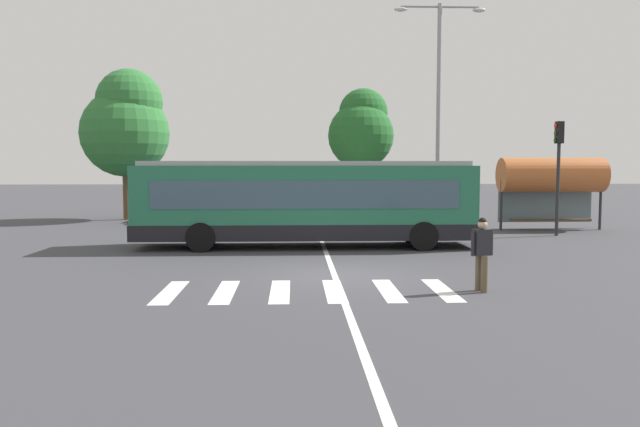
{
  "coord_description": "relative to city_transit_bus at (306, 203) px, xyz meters",
  "views": [
    {
      "loc": [
        -1.19,
        -16.27,
        2.92
      ],
      "look_at": [
        -0.31,
        4.51,
        1.3
      ],
      "focal_mm": 34.93,
      "sensor_mm": 36.0,
      "label": 1
    }
  ],
  "objects": [
    {
      "name": "parked_car_white",
      "position": [
        1.13,
        10.81,
        -0.82
      ],
      "size": [
        1.91,
        4.52,
        1.35
      ],
      "color": "black",
      "rests_on": "ground_plane"
    },
    {
      "name": "background_tree_left",
      "position": [
        -9.31,
        11.58,
        3.51
      ],
      "size": [
        4.66,
        4.66,
        8.0
      ],
      "color": "brown",
      "rests_on": "ground_plane"
    },
    {
      "name": "parked_car_blue",
      "position": [
        -6.9,
        10.83,
        -0.82
      ],
      "size": [
        1.94,
        4.53,
        1.35
      ],
      "color": "black",
      "rests_on": "ground_plane"
    },
    {
      "name": "lane_center_line",
      "position": [
        0.65,
        -3.85,
        -1.59
      ],
      "size": [
        0.16,
        24.0,
        0.01
      ],
      "primitive_type": "cube",
      "color": "silver",
      "rests_on": "ground_plane"
    },
    {
      "name": "city_transit_bus",
      "position": [
        0.0,
        0.0,
        0.0
      ],
      "size": [
        12.06,
        2.66,
        3.06
      ],
      "color": "black",
      "rests_on": "ground_plane"
    },
    {
      "name": "parked_car_black",
      "position": [
        6.53,
        11.03,
        -0.82
      ],
      "size": [
        1.91,
        4.52,
        1.35
      ],
      "color": "black",
      "rests_on": "ground_plane"
    },
    {
      "name": "parked_car_champagne",
      "position": [
        -4.21,
        11.06,
        -0.82
      ],
      "size": [
        1.94,
        4.54,
        1.35
      ],
      "color": "black",
      "rests_on": "ground_plane"
    },
    {
      "name": "pedestrian_crossing_street",
      "position": [
        3.9,
        -8.09,
        -0.62
      ],
      "size": [
        0.56,
        0.38,
        1.72
      ],
      "color": "brown",
      "rests_on": "ground_plane"
    },
    {
      "name": "parked_car_silver",
      "position": [
        3.88,
        10.5,
        -0.82
      ],
      "size": [
        2.04,
        4.58,
        1.35
      ],
      "color": "black",
      "rests_on": "ground_plane"
    },
    {
      "name": "parked_car_red",
      "position": [
        -1.63,
        10.48,
        -0.82
      ],
      "size": [
        1.93,
        4.53,
        1.35
      ],
      "color": "black",
      "rests_on": "ground_plane"
    },
    {
      "name": "traffic_light_far_corner",
      "position": [
        10.47,
        3.1,
        1.57
      ],
      "size": [
        0.33,
        0.32,
        4.71
      ],
      "color": "#28282B",
      "rests_on": "ground_plane"
    },
    {
      "name": "twin_arm_street_lamp",
      "position": [
        6.23,
        6.42,
        4.58
      ],
      "size": [
        4.18,
        0.32,
        10.23
      ],
      "color": "#939399",
      "rests_on": "ground_plane"
    },
    {
      "name": "crosswalk_painted_stripes",
      "position": [
        -0.12,
        -7.89,
        -1.58
      ],
      "size": [
        6.76,
        2.7,
        0.01
      ],
      "color": "silver",
      "rests_on": "ground_plane"
    },
    {
      "name": "background_tree_right",
      "position": [
        3.61,
        14.91,
        3.46
      ],
      "size": [
        3.9,
        3.9,
        7.49
      ],
      "color": "brown",
      "rests_on": "ground_plane"
    },
    {
      "name": "bus_stop_shelter",
      "position": [
        11.16,
        5.37,
        0.83
      ],
      "size": [
        4.67,
        1.54,
        3.25
      ],
      "color": "#28282B",
      "rests_on": "ground_plane"
    },
    {
      "name": "ground_plane",
      "position": [
        0.77,
        -5.85,
        -1.59
      ],
      "size": [
        160.0,
        160.0,
        0.0
      ],
      "primitive_type": "plane",
      "color": "#3D3D42"
    }
  ]
}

